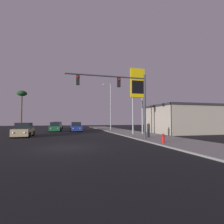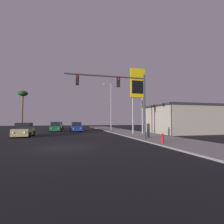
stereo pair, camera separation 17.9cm
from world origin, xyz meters
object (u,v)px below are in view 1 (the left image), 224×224
street_lamp (110,104)px  traffic_light_mast (123,92)px  car_blue (76,127)px  car_green (55,127)px  car_tan (24,130)px  fire_hydrant (163,138)px  gas_station_sign (137,87)px  palm_tree_far (22,96)px  pedestrian_on_sidewalk (148,129)px  car_grey (58,126)px

street_lamp → traffic_light_mast: bearing=-100.0°
car_blue → car_green: bearing=-14.5°
car_tan → traffic_light_mast: 12.99m
fire_hydrant → gas_station_sign: bearing=78.8°
gas_station_sign → fire_hydrant: size_ratio=11.84×
gas_station_sign → fire_hydrant: gas_station_sign is taller
car_green → street_lamp: 10.96m
street_lamp → palm_tree_far: (-18.77, 14.40, 2.98)m
car_blue → pedestrian_on_sidewalk: bearing=113.9°
pedestrian_on_sidewalk → palm_tree_far: (-19.20, 29.62, 7.07)m
car_tan → palm_tree_far: (-5.58, 24.03, 7.34)m
car_tan → street_lamp: 16.90m
car_green → pedestrian_on_sidewalk: 18.50m
car_green → fire_hydrant: car_green is taller
car_green → car_blue: bearing=168.6°
car_blue → palm_tree_far: 20.87m
palm_tree_far → street_lamp: bearing=-37.5°
street_lamp → pedestrian_on_sidewalk: size_ratio=5.39×
car_tan → gas_station_sign: (14.39, -0.91, 5.86)m
traffic_light_mast → gas_station_sign: size_ratio=0.89×
car_tan → street_lamp: (13.19, 9.63, 4.36)m
street_lamp → fire_hydrant: 20.50m
gas_station_sign → pedestrian_on_sidewalk: size_ratio=5.39×
car_grey → fire_hydrant: 30.01m
car_green → traffic_light_mast: size_ratio=0.54×
traffic_light_mast → palm_tree_far: size_ratio=0.86×
car_tan → fire_hydrant: 16.24m
car_green → fire_hydrant: (9.40, -19.97, -0.27)m
pedestrian_on_sidewalk → car_green: bearing=124.6°
car_tan → car_blue: (6.69, 8.84, 0.00)m
car_grey → palm_tree_far: bearing=-31.4°
car_tan → palm_tree_far: bearing=-76.6°
palm_tree_far → car_green: bearing=-58.8°
car_blue → street_lamp: (6.50, 0.79, 4.36)m
car_grey → car_blue: (3.45, -9.38, 0.00)m
car_blue → street_lamp: bearing=-174.8°
car_tan → traffic_light_mast: size_ratio=0.54×
car_grey → fire_hydrant: (9.28, -28.54, -0.27)m
street_lamp → pedestrian_on_sidewalk: 15.76m
car_green → gas_station_sign: bearing=138.2°
car_grey → traffic_light_mast: (7.03, -25.08, 4.00)m
street_lamp → palm_tree_far: bearing=142.5°
car_tan → car_green: bearing=-107.7°
car_grey → traffic_light_mast: 26.35m
street_lamp → palm_tree_far: palm_tree_far is taller
car_tan → car_grey: (3.24, 18.21, 0.00)m
car_green → palm_tree_far: (-8.71, 14.39, 7.34)m
car_green → gas_station_sign: (11.27, -10.56, 5.86)m
gas_station_sign → palm_tree_far: size_ratio=0.97×
car_grey → street_lamp: 13.84m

